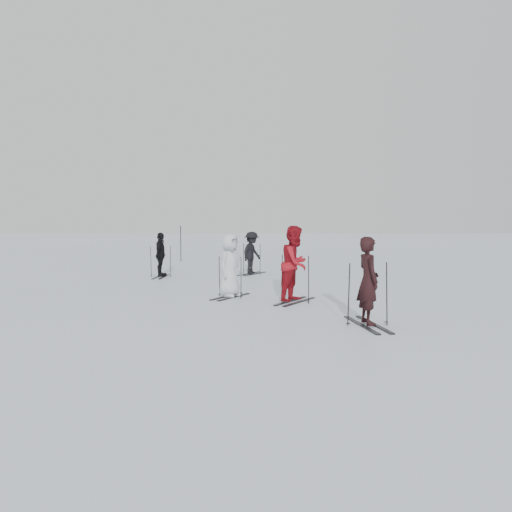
{
  "coord_description": "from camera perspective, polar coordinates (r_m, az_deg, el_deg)",
  "views": [
    {
      "loc": [
        0.12,
        -14.23,
        2.13
      ],
      "look_at": [
        0.0,
        1.0,
        1.0
      ],
      "focal_mm": 35.0,
      "sensor_mm": 36.0,
      "label": 1
    }
  ],
  "objects": [
    {
      "name": "skier_uphill_far",
      "position": [
        19.3,
        -0.49,
        0.31
      ],
      "size": [
        1.05,
        1.2,
        1.62
      ],
      "primitive_type": "imported",
      "rotation": [
        0.0,
        0.0,
        1.04
      ],
      "color": "black",
      "rests_on": "ground"
    },
    {
      "name": "ground",
      "position": [
        14.39,
        -0.03,
        -4.27
      ],
      "size": [
        120.0,
        120.0,
        0.0
      ],
      "primitive_type": "plane",
      "color": "silver",
      "rests_on": "ground"
    },
    {
      "name": "skier_near_dark",
      "position": [
        10.21,
        12.7,
        -2.91
      ],
      "size": [
        0.53,
        0.7,
        1.75
      ],
      "primitive_type": "imported",
      "rotation": [
        0.0,
        0.0,
        1.75
      ],
      "color": "black",
      "rests_on": "ground"
    },
    {
      "name": "piste_marker",
      "position": [
        25.63,
        -8.6,
        1.44
      ],
      "size": [
        0.05,
        0.05,
        1.8
      ],
      "primitive_type": "cylinder",
      "rotation": [
        0.0,
        0.0,
        0.37
      ],
      "color": "black",
      "rests_on": "ground"
    },
    {
      "name": "skis_uphill_left",
      "position": [
        18.68,
        -10.84,
        -0.57
      ],
      "size": [
        1.64,
        0.91,
        1.18
      ],
      "primitive_type": null,
      "rotation": [
        0.0,
        0.0,
        1.54
      ],
      "color": "black",
      "rests_on": "ground"
    },
    {
      "name": "skis_red",
      "position": [
        12.85,
        4.49,
        -2.5
      ],
      "size": [
        1.93,
        1.67,
        1.25
      ],
      "primitive_type": null,
      "rotation": [
        0.0,
        0.0,
        1.02
      ],
      "color": "black",
      "rests_on": "ground"
    },
    {
      "name": "skis_uphill_far",
      "position": [
        19.31,
        -0.49,
        -0.26
      ],
      "size": [
        1.91,
        1.62,
        1.23
      ],
      "primitive_type": null,
      "rotation": [
        0.0,
        0.0,
        1.04
      ],
      "color": "black",
      "rests_on": "ground"
    },
    {
      "name": "skier_uphill_left",
      "position": [
        18.66,
        -10.85,
        0.09
      ],
      "size": [
        0.42,
        0.96,
        1.61
      ],
      "primitive_type": "imported",
      "rotation": [
        0.0,
        0.0,
        1.54
      ],
      "color": "black",
      "rests_on": "ground"
    },
    {
      "name": "skier_red",
      "position": [
        12.81,
        4.5,
        -0.98
      ],
      "size": [
        1.11,
        1.18,
        1.93
      ],
      "primitive_type": "imported",
      "rotation": [
        0.0,
        0.0,
        1.02
      ],
      "color": "maroon",
      "rests_on": "ground"
    },
    {
      "name": "skis_grey",
      "position": [
        13.62,
        -2.98,
        -2.32
      ],
      "size": [
        1.78,
        1.51,
        1.15
      ],
      "primitive_type": null,
      "rotation": [
        0.0,
        0.0,
        1.05
      ],
      "color": "black",
      "rests_on": "ground"
    },
    {
      "name": "skis_near_dark",
      "position": [
        10.24,
        12.68,
        -4.14
      ],
      "size": [
        1.93,
        1.25,
        1.31
      ],
      "primitive_type": null,
      "rotation": [
        0.0,
        0.0,
        1.75
      ],
      "color": "black",
      "rests_on": "ground"
    },
    {
      "name": "skier_grey",
      "position": [
        13.59,
        -2.98,
        -1.16
      ],
      "size": [
        0.89,
        0.99,
        1.7
      ],
      "primitive_type": "imported",
      "rotation": [
        0.0,
        0.0,
        1.05
      ],
      "color": "silver",
      "rests_on": "ground"
    }
  ]
}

